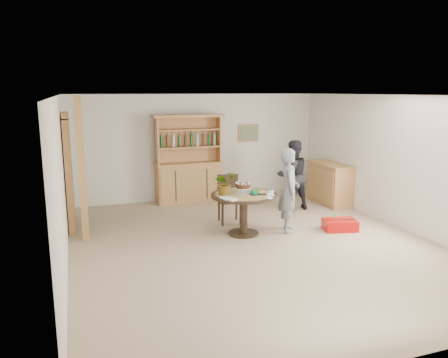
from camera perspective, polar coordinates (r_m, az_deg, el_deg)
ground at (r=7.55m, az=3.91°, el=-8.47°), size 7.00×7.00×0.00m
room_shell at (r=7.16m, az=4.10°, el=4.76°), size 6.04×7.04×2.52m
doorway at (r=8.65m, az=-19.71°, el=1.03°), size 0.13×1.10×2.18m
pine_post at (r=7.84m, az=-18.09°, el=1.18°), size 0.12×0.12×2.50m
hutch at (r=10.26m, az=-4.66°, el=0.84°), size 1.62×0.54×2.04m
sideboard at (r=10.38m, az=13.62°, el=-0.53°), size 0.54×1.26×0.94m
dining_table at (r=7.87m, az=2.60°, el=-3.03°), size 1.20×1.20×0.76m
dining_chair at (r=8.64m, az=0.63°, el=-2.17°), size 0.47×0.47×0.95m
birthday_cake at (r=7.85m, az=2.48°, el=-0.97°), size 0.30×0.30×0.20m
flower_vase at (r=7.72m, az=0.07°, el=-0.52°), size 0.47×0.44×0.42m
gift_tray at (r=7.80m, az=4.41°, el=-1.82°), size 0.30×0.20×0.08m
coffee_cup_a at (r=7.73m, az=6.14°, el=-1.86°), size 0.15×0.15×0.09m
coffee_cup_b at (r=7.53m, az=5.86°, el=-2.25°), size 0.15×0.15×0.08m
napkins at (r=7.41m, az=0.55°, el=-2.58°), size 0.24×0.33×0.03m
teen_boy at (r=8.09m, az=8.48°, el=-1.48°), size 0.56×0.67×1.55m
adult_person at (r=9.61m, az=8.91°, el=0.49°), size 0.81×0.67×1.53m
red_suitcase at (r=8.52m, az=14.89°, el=-5.81°), size 0.68×0.53×0.21m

